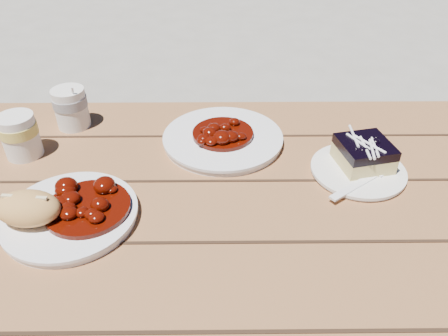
{
  "coord_description": "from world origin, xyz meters",
  "views": [
    {
      "loc": [
        0.27,
        -0.57,
        1.26
      ],
      "look_at": [
        0.28,
        0.04,
        0.81
      ],
      "focal_mm": 35.0,
      "sensor_mm": 36.0,
      "label": 1
    }
  ],
  "objects_px": {
    "dessert_plate": "(358,171)",
    "coffee_cup": "(71,108)",
    "blueberry_cake": "(364,153)",
    "second_plate": "(223,139)",
    "main_plate": "(71,216)",
    "picnic_table": "(83,272)",
    "second_cup": "(20,136)",
    "bread_roll": "(28,208)"
  },
  "relations": [
    {
      "from": "dessert_plate",
      "to": "coffee_cup",
      "type": "height_order",
      "value": "coffee_cup"
    },
    {
      "from": "main_plate",
      "to": "dessert_plate",
      "type": "distance_m",
      "value": 0.53
    },
    {
      "from": "bread_roll",
      "to": "blueberry_cake",
      "type": "bearing_deg",
      "value": 15.51
    },
    {
      "from": "bread_roll",
      "to": "dessert_plate",
      "type": "relative_size",
      "value": 0.6
    },
    {
      "from": "second_cup",
      "to": "blueberry_cake",
      "type": "bearing_deg",
      "value": -4.66
    },
    {
      "from": "blueberry_cake",
      "to": "second_cup",
      "type": "relative_size",
      "value": 1.24
    },
    {
      "from": "dessert_plate",
      "to": "blueberry_cake",
      "type": "xyz_separation_m",
      "value": [
        0.01,
        0.01,
        0.03
      ]
    },
    {
      "from": "blueberry_cake",
      "to": "second_cup",
      "type": "distance_m",
      "value": 0.68
    },
    {
      "from": "bread_roll",
      "to": "dessert_plate",
      "type": "distance_m",
      "value": 0.59
    },
    {
      "from": "picnic_table",
      "to": "second_plate",
      "type": "height_order",
      "value": "second_plate"
    },
    {
      "from": "picnic_table",
      "to": "dessert_plate",
      "type": "bearing_deg",
      "value": 10.95
    },
    {
      "from": "second_cup",
      "to": "main_plate",
      "type": "bearing_deg",
      "value": -53.24
    },
    {
      "from": "bread_roll",
      "to": "dessert_plate",
      "type": "height_order",
      "value": "bread_roll"
    },
    {
      "from": "second_plate",
      "to": "second_cup",
      "type": "distance_m",
      "value": 0.41
    },
    {
      "from": "dessert_plate",
      "to": "second_cup",
      "type": "distance_m",
      "value": 0.67
    },
    {
      "from": "bread_roll",
      "to": "coffee_cup",
      "type": "relative_size",
      "value": 1.18
    },
    {
      "from": "dessert_plate",
      "to": "blueberry_cake",
      "type": "distance_m",
      "value": 0.04
    },
    {
      "from": "second_plate",
      "to": "main_plate",
      "type": "bearing_deg",
      "value": -137.21
    },
    {
      "from": "blueberry_cake",
      "to": "main_plate",
      "type": "bearing_deg",
      "value": -177.27
    },
    {
      "from": "dessert_plate",
      "to": "second_cup",
      "type": "bearing_deg",
      "value": 173.99
    },
    {
      "from": "bread_roll",
      "to": "second_plate",
      "type": "distance_m",
      "value": 0.41
    },
    {
      "from": "coffee_cup",
      "to": "dessert_plate",
      "type": "bearing_deg",
      "value": -17.29
    },
    {
      "from": "picnic_table",
      "to": "coffee_cup",
      "type": "distance_m",
      "value": 0.36
    },
    {
      "from": "coffee_cup",
      "to": "bread_roll",
      "type": "bearing_deg",
      "value": -86.19
    },
    {
      "from": "blueberry_cake",
      "to": "picnic_table",
      "type": "bearing_deg",
      "value": 179.97
    },
    {
      "from": "bread_roll",
      "to": "coffee_cup",
      "type": "bearing_deg",
      "value": 93.81
    },
    {
      "from": "picnic_table",
      "to": "blueberry_cake",
      "type": "distance_m",
      "value": 0.59
    },
    {
      "from": "main_plate",
      "to": "blueberry_cake",
      "type": "relative_size",
      "value": 1.98
    },
    {
      "from": "main_plate",
      "to": "blueberry_cake",
      "type": "bearing_deg",
      "value": 15.03
    },
    {
      "from": "bread_roll",
      "to": "second_plate",
      "type": "height_order",
      "value": "bread_roll"
    },
    {
      "from": "main_plate",
      "to": "bread_roll",
      "type": "xyz_separation_m",
      "value": [
        -0.05,
        -0.02,
        0.04
      ]
    },
    {
      "from": "main_plate",
      "to": "second_plate",
      "type": "distance_m",
      "value": 0.35
    },
    {
      "from": "picnic_table",
      "to": "coffee_cup",
      "type": "height_order",
      "value": "coffee_cup"
    },
    {
      "from": "dessert_plate",
      "to": "blueberry_cake",
      "type": "height_order",
      "value": "blueberry_cake"
    },
    {
      "from": "blueberry_cake",
      "to": "second_plate",
      "type": "bearing_deg",
      "value": 147.9
    },
    {
      "from": "blueberry_cake",
      "to": "bread_roll",
      "type": "bearing_deg",
      "value": -176.79
    },
    {
      "from": "bread_roll",
      "to": "dessert_plate",
      "type": "xyz_separation_m",
      "value": [
        0.57,
        0.15,
        -0.04
      ]
    },
    {
      "from": "dessert_plate",
      "to": "main_plate",
      "type": "bearing_deg",
      "value": -166.25
    },
    {
      "from": "bread_roll",
      "to": "main_plate",
      "type": "bearing_deg",
      "value": 19.98
    },
    {
      "from": "second_plate",
      "to": "bread_roll",
      "type": "bearing_deg",
      "value": -140.41
    },
    {
      "from": "main_plate",
      "to": "bread_roll",
      "type": "bearing_deg",
      "value": -160.02
    },
    {
      "from": "picnic_table",
      "to": "blueberry_cake",
      "type": "height_order",
      "value": "blueberry_cake"
    }
  ]
}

